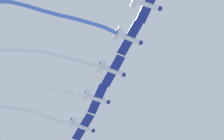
{
  "coord_description": "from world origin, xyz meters",
  "views": [
    {
      "loc": [
        -17.01,
        -52.65,
        2.56
      ],
      "look_at": [
        4.5,
        -5.16,
        79.26
      ],
      "focal_mm": 81.25,
      "sensor_mm": 36.0,
      "label": 1
    }
  ],
  "objects_px": {
    "airplane_left_wing": "(129,38)",
    "airplane_trail": "(83,127)",
    "airplane_lead": "(148,4)",
    "airplane_slot": "(97,99)",
    "airplane_right_wing": "(113,71)"
  },
  "relations": [
    {
      "from": "airplane_slot",
      "to": "airplane_trail",
      "type": "bearing_deg",
      "value": 93.43
    },
    {
      "from": "airplane_right_wing",
      "to": "airplane_slot",
      "type": "distance_m",
      "value": 7.35
    },
    {
      "from": "airplane_slot",
      "to": "airplane_left_wing",
      "type": "bearing_deg",
      "value": -86.57
    },
    {
      "from": "airplane_lead",
      "to": "airplane_right_wing",
      "type": "height_order",
      "value": "same"
    },
    {
      "from": "airplane_left_wing",
      "to": "airplane_trail",
      "type": "distance_m",
      "value": 22.07
    },
    {
      "from": "airplane_lead",
      "to": "airplane_slot",
      "type": "height_order",
      "value": "airplane_slot"
    },
    {
      "from": "airplane_right_wing",
      "to": "airplane_trail",
      "type": "xyz_separation_m",
      "value": [
        0.19,
        14.71,
        0.0
      ]
    },
    {
      "from": "airplane_right_wing",
      "to": "airplane_slot",
      "type": "xyz_separation_m",
      "value": [
        0.1,
        7.35,
        0.3
      ]
    },
    {
      "from": "airplane_right_wing",
      "to": "airplane_left_wing",
      "type": "bearing_deg",
      "value": -90.71
    },
    {
      "from": "airplane_left_wing",
      "to": "airplane_right_wing",
      "type": "distance_m",
      "value": 7.36
    },
    {
      "from": "airplane_right_wing",
      "to": "airplane_trail",
      "type": "relative_size",
      "value": 0.99
    },
    {
      "from": "airplane_trail",
      "to": "airplane_lead",
      "type": "bearing_deg",
      "value": -92.67
    },
    {
      "from": "airplane_right_wing",
      "to": "airplane_trail",
      "type": "distance_m",
      "value": 14.72
    },
    {
      "from": "airplane_left_wing",
      "to": "airplane_slot",
      "type": "relative_size",
      "value": 0.99
    },
    {
      "from": "airplane_lead",
      "to": "airplane_trail",
      "type": "height_order",
      "value": "same"
    }
  ]
}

